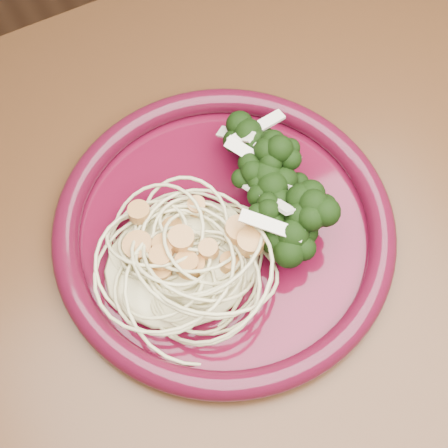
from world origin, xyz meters
TOP-DOWN VIEW (x-y plane):
  - dining_table at (0.00, 0.00)m, footprint 1.20×0.80m
  - dinner_plate at (-0.03, 0.06)m, footprint 0.38×0.38m
  - spaghetti_pile at (-0.08, 0.05)m, footprint 0.17×0.16m
  - scallop_cluster at (-0.08, 0.05)m, footprint 0.15×0.15m
  - broccoli_pile at (0.03, 0.08)m, footprint 0.13×0.17m
  - onion_garnish at (0.03, 0.08)m, footprint 0.09×0.11m

SIDE VIEW (x-z plane):
  - dining_table at x=0.00m, z-range 0.28..1.03m
  - dinner_plate at x=-0.03m, z-range 0.75..0.77m
  - spaghetti_pile at x=-0.08m, z-range 0.76..0.79m
  - broccoli_pile at x=0.03m, z-range 0.76..0.81m
  - scallop_cluster at x=-0.08m, z-range 0.79..0.83m
  - onion_garnish at x=0.03m, z-range 0.79..0.85m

